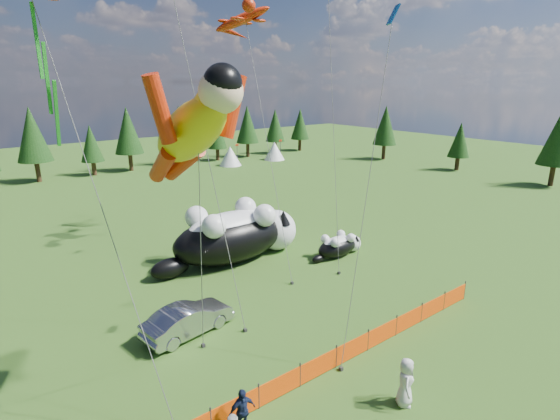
# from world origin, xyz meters

# --- Properties ---
(ground) EXTENTS (160.00, 160.00, 0.00)m
(ground) POSITION_xyz_m (0.00, 0.00, 0.00)
(ground) COLOR #133A0A
(ground) RESTS_ON ground
(safety_fence) EXTENTS (22.06, 0.06, 1.10)m
(safety_fence) POSITION_xyz_m (0.00, -3.00, 0.50)
(safety_fence) COLOR #262626
(safety_fence) RESTS_ON ground
(tree_line) EXTENTS (90.00, 4.00, 8.00)m
(tree_line) POSITION_xyz_m (0.00, 45.00, 4.00)
(tree_line) COLOR black
(tree_line) RESTS_ON ground
(festival_tents) EXTENTS (50.00, 3.20, 2.80)m
(festival_tents) POSITION_xyz_m (11.00, 40.00, 1.40)
(festival_tents) COLOR white
(festival_tents) RESTS_ON ground
(cat_large) EXTENTS (10.88, 3.91, 3.93)m
(cat_large) POSITION_xyz_m (3.98, 9.60, 1.87)
(cat_large) COLOR black
(cat_large) RESTS_ON ground
(cat_small) EXTENTS (4.47, 1.62, 1.61)m
(cat_small) POSITION_xyz_m (10.05, 5.85, 0.77)
(cat_small) COLOR black
(cat_small) RESTS_ON ground
(car) EXTENTS (4.72, 2.29, 1.49)m
(car) POSITION_xyz_m (-2.76, 3.25, 0.75)
(car) COLOR #ABACB0
(car) RESTS_ON ground
(spectator_c) EXTENTS (1.05, 0.59, 1.74)m
(spectator_c) POSITION_xyz_m (-4.11, -3.60, 0.87)
(spectator_c) COLOR #16203E
(spectator_c) RESTS_ON ground
(spectator_e) EXTENTS (1.12, 1.09, 1.94)m
(spectator_e) POSITION_xyz_m (1.48, -6.14, 0.97)
(spectator_e) COLOR silver
(spectator_e) RESTS_ON ground
(superhero_kite) EXTENTS (4.69, 5.83, 12.76)m
(superhero_kite) POSITION_xyz_m (-4.38, -1.40, 10.19)
(superhero_kite) COLOR #DFB80B
(superhero_kite) RESTS_ON ground
(gecko_kite) EXTENTS (6.23, 12.88, 18.71)m
(gecko_kite) POSITION_xyz_m (7.60, 13.86, 15.95)
(gecko_kite) COLOR red
(gecko_kite) RESTS_ON ground
(diamond_kite_c) EXTENTS (4.55, 2.40, 15.41)m
(diamond_kite_c) POSITION_xyz_m (4.96, -1.55, 13.88)
(diamond_kite_c) COLOR #0B4BB3
(diamond_kite_c) RESTS_ON ground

